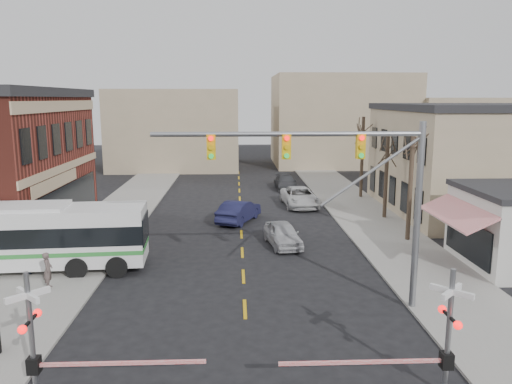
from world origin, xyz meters
TOP-DOWN VIEW (x-y plane):
  - ground at (0.00, 0.00)m, footprint 160.00×160.00m
  - sidewalk_west at (-9.50, 20.00)m, footprint 5.00×60.00m
  - sidewalk_east at (9.50, 20.00)m, footprint 5.00×60.00m
  - tree_east_a at (10.50, 12.00)m, footprint 0.28×0.28m
  - tree_east_b at (10.80, 18.00)m, footprint 0.28×0.28m
  - tree_east_c at (11.00, 26.00)m, footprint 0.28×0.28m
  - transit_bus at (-11.68, 7.19)m, footprint 13.27×3.77m
  - traffic_signal_mast at (4.21, 1.78)m, footprint 11.02×0.30m
  - rr_crossing_west at (-5.96, -4.22)m, footprint 5.60×1.36m
  - rr_crossing_east at (5.56, -4.45)m, footprint 5.60×1.36m
  - car_a at (2.50, 11.32)m, footprint 2.40×4.51m
  - car_b at (-0.14, 17.47)m, footprint 3.45×5.14m
  - car_c at (5.00, 22.67)m, footprint 2.99×5.84m
  - car_d at (4.63, 30.60)m, footprint 2.13×4.88m
  - pedestrian_near at (-9.17, 4.53)m, footprint 0.54×0.71m
  - pedestrian_far at (-10.63, 6.74)m, footprint 1.00×1.09m

SIDE VIEW (x-z plane):
  - ground at x=0.00m, z-range 0.00..0.00m
  - sidewalk_west at x=-9.50m, z-range 0.00..0.12m
  - sidewalk_east at x=9.50m, z-range 0.00..0.12m
  - car_d at x=4.63m, z-range 0.00..1.40m
  - car_a at x=2.50m, z-range 0.00..1.46m
  - car_c at x=5.00m, z-range 0.00..1.58m
  - car_b at x=-0.14m, z-range 0.00..1.60m
  - pedestrian_near at x=-9.17m, z-range 0.12..1.86m
  - pedestrian_far at x=-10.63m, z-range 0.12..1.92m
  - transit_bus at x=-11.68m, z-range 0.21..3.59m
  - rr_crossing_west at x=-5.96m, z-range -0.03..3.97m
  - rr_crossing_east at x=5.56m, z-range -0.03..3.97m
  - tree_east_b at x=10.80m, z-range 0.12..6.42m
  - tree_east_a at x=10.50m, z-range 0.12..6.87m
  - tree_east_c at x=11.00m, z-range 0.12..7.32m
  - traffic_signal_mast at x=4.21m, z-range 1.79..9.79m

